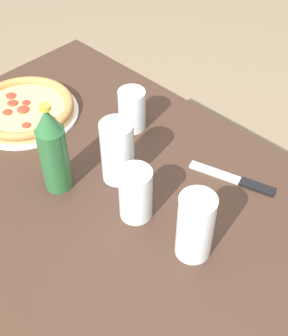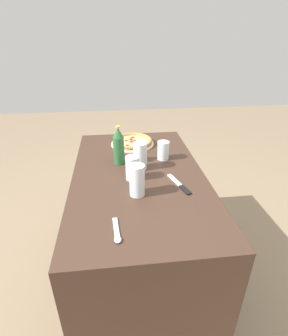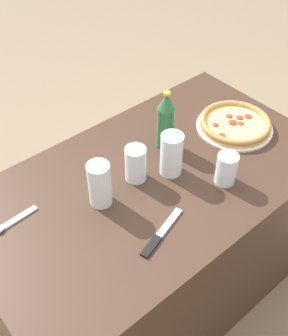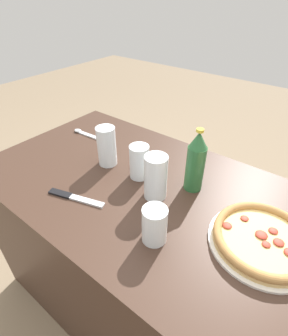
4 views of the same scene
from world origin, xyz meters
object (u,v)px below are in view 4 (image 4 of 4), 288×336
Objects in this scene: pizza_pepperoni at (263,239)px; glass_lemonade at (139,163)px; glass_mango_juice at (107,147)px; glass_water at (154,226)px; spoon at (83,133)px; glass_red_wine at (156,179)px; beer_bottle at (196,162)px; knife at (73,197)px.

pizza_pepperoni is 0.47m from glass_lemonade.
pizza_pepperoni is at bearing 177.82° from glass_mango_juice.
glass_lemonade is 0.30m from glass_water.
glass_mango_juice is 1.03× the size of spoon.
glass_mango_juice reaches higher than glass_lemonade.
glass_mango_juice is at bearing -27.64° from glass_water.
spoon is (0.43, -0.10, -0.05)m from glass_lemonade.
glass_mango_juice is 1.40× the size of glass_water.
pizza_pepperoni is 1.86× the size of glass_mango_juice.
glass_red_wine is 0.12m from glass_lemonade.
glass_water is (-0.11, 0.15, -0.02)m from glass_red_wine.
beer_bottle reaches higher than glass_mango_juice.
glass_water is 0.74× the size of spoon.
beer_bottle is (-0.08, -0.12, 0.04)m from glass_red_wine.
glass_water is 0.55× the size of knife.
knife is (-0.05, 0.22, -0.07)m from glass_mango_juice.
glass_red_wine is 0.76× the size of knife.
knife is at bearing 45.83° from beer_bottle.
spoon is (0.62, -0.03, -0.10)m from beer_bottle.
knife is (0.21, 0.18, -0.07)m from glass_red_wine.
pizza_pepperoni is 2.29× the size of glass_lemonade.
glass_red_wine is at bearing 154.40° from glass_lemonade.
glass_lemonade is 0.62× the size of knife.
pizza_pepperoni is 1.92× the size of spoon.
spoon is (0.64, -0.30, -0.05)m from glass_water.
glass_mango_juice is at bearing 3.99° from glass_lemonade.
glass_lemonade reaches higher than spoon.
glass_red_wine is 1.40× the size of glass_water.
pizza_pepperoni is 0.62m from glass_mango_juice.
glass_mango_juice is (0.62, -0.02, 0.05)m from pizza_pepperoni.
pizza_pepperoni is at bearing -176.93° from glass_red_wine.
glass_red_wine reaches higher than spoon.
spoon is at bearing -12.66° from glass_lemonade.
glass_mango_juice is 0.30m from spoon.
spoon is (0.33, -0.33, 0.00)m from knife.
beer_bottle is (-0.19, -0.06, 0.05)m from glass_lemonade.
glass_lemonade reaches higher than glass_water.
spoon is at bearing -8.28° from pizza_pepperoni.
beer_bottle reaches higher than pizza_pepperoni.
glass_red_wine is 0.29m from knife.
glass_water is at bearing 152.36° from glass_mango_juice.
glass_mango_juice is at bearing 158.64° from spoon.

